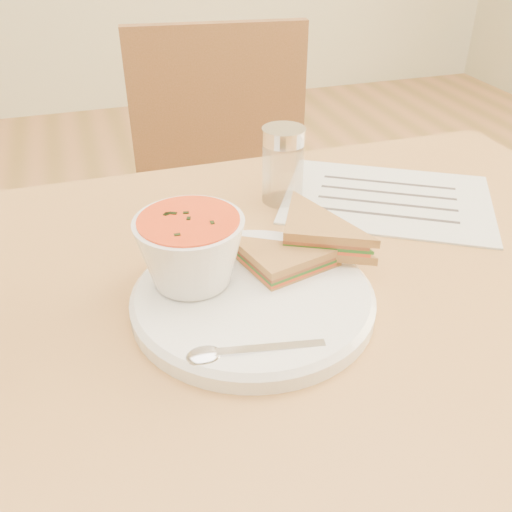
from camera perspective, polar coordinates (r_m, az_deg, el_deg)
name	(u,v)px	position (r m, az deg, el deg)	size (l,w,h in m)	color
dining_table	(282,481)	(0.93, 2.61, -21.55)	(1.00, 0.70, 0.75)	#9D6A31
chair_far	(232,248)	(1.29, -2.37, 0.81)	(0.40, 0.40, 0.89)	brown
plate	(253,300)	(0.62, -0.32, -4.39)	(0.26, 0.26, 0.02)	white
soup_bowl	(191,254)	(0.61, -6.53, 0.25)	(0.12, 0.12, 0.08)	white
sandwich_half_a	(271,285)	(0.60, 1.56, -2.97)	(0.10, 0.10, 0.03)	#AC6F3C
sandwich_half_b	(283,246)	(0.64, 2.69, 1.04)	(0.11, 0.11, 0.03)	#AC6F3C
spoon	(258,350)	(0.54, 0.24, -9.38)	(0.17, 0.03, 0.01)	silver
paper_menu	(387,199)	(0.85, 12.98, 5.59)	(0.29, 0.22, 0.00)	silver
condiment_shaker	(283,165)	(0.81, 2.70, 9.04)	(0.06, 0.06, 0.11)	silver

